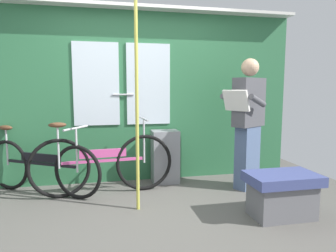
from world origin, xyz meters
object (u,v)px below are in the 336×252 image
object	(u,v)px
handrail_pole	(137,101)
bench_seat_corner	(282,194)
trash_bin_by_wall	(165,157)
bicycle_near_door	(103,164)
bicycle_leaning_behind	(40,166)
passenger_reading_newspaper	(248,121)

from	to	relation	value
handrail_pole	bench_seat_corner	bearing A→B (deg)	-19.81
trash_bin_by_wall	bicycle_near_door	bearing A→B (deg)	-159.73
bicycle_near_door	bicycle_leaning_behind	bearing A→B (deg)	162.91
trash_bin_by_wall	bench_seat_corner	size ratio (longest dim) A/B	1.03
bicycle_near_door	bicycle_leaning_behind	size ratio (longest dim) A/B	1.18
handrail_pole	bench_seat_corner	distance (m)	1.75
bicycle_near_door	passenger_reading_newspaper	distance (m)	1.89
bicycle_near_door	trash_bin_by_wall	bearing A→B (deg)	15.93
bicycle_leaning_behind	bench_seat_corner	world-z (taller)	bicycle_leaning_behind
bicycle_near_door	passenger_reading_newspaper	bearing A→B (deg)	-9.45
trash_bin_by_wall	handrail_pole	distance (m)	1.28
bicycle_leaning_behind	trash_bin_by_wall	xyz separation A→B (m)	(1.59, 0.14, 0.01)
passenger_reading_newspaper	trash_bin_by_wall	size ratio (longest dim) A/B	2.30
bench_seat_corner	passenger_reading_newspaper	bearing A→B (deg)	86.01
bicycle_near_door	bench_seat_corner	bearing A→B (deg)	-35.56
passenger_reading_newspaper	handrail_pole	size ratio (longest dim) A/B	0.72
passenger_reading_newspaper	bicycle_near_door	bearing A→B (deg)	-35.34
handrail_pole	bench_seat_corner	xyz separation A→B (m)	(1.39, -0.50, -0.92)
passenger_reading_newspaper	trash_bin_by_wall	world-z (taller)	passenger_reading_newspaper
handrail_pole	trash_bin_by_wall	bearing A→B (deg)	61.36
bicycle_leaning_behind	bench_seat_corner	xyz separation A→B (m)	(2.50, -1.23, -0.11)
handrail_pole	bicycle_near_door	bearing A→B (deg)	122.87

